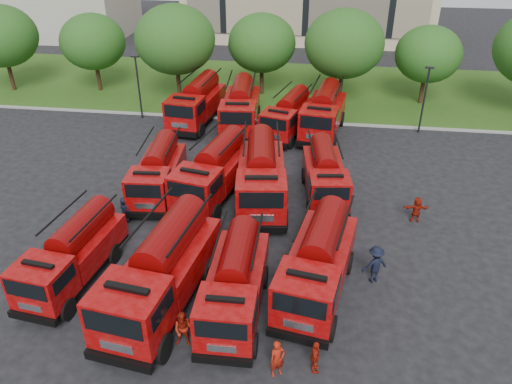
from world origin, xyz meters
TOP-DOWN VIEW (x-y plane):
  - ground at (0.00, 0.00)m, footprint 140.00×140.00m
  - lawn at (0.00, 26.00)m, footprint 70.00×16.00m
  - curb at (0.00, 17.90)m, footprint 70.00×0.30m
  - tree_0 at (-24.00, 22.00)m, footprint 6.30×6.30m
  - tree_1 at (-16.00, 23.00)m, footprint 5.71×5.71m
  - tree_2 at (-8.00, 21.50)m, footprint 6.72×6.72m
  - tree_3 at (-1.00, 24.00)m, footprint 5.88×5.88m
  - tree_4 at (6.00, 22.50)m, footprint 6.55×6.55m
  - tree_5 at (13.00, 23.50)m, footprint 5.46×5.46m
  - lamp_post_0 at (-10.00, 17.20)m, footprint 0.60×0.25m
  - lamp_post_1 at (12.00, 17.20)m, footprint 0.60×0.25m
  - fire_truck_0 at (-6.44, -2.55)m, footprint 3.07×6.73m
  - fire_truck_1 at (-1.88, -3.59)m, footprint 3.85×8.26m
  - fire_truck_2 at (1.29, -3.56)m, footprint 2.54×6.68m
  - fire_truck_3 at (4.72, -1.90)m, footprint 3.73×7.53m
  - fire_truck_4 at (-4.95, 5.64)m, footprint 2.79×6.73m
  - fire_truck_5 at (-1.59, 5.86)m, footprint 3.96×7.65m
  - fire_truck_6 at (1.27, 5.54)m, footprint 3.61×8.00m
  - fire_truck_7 at (4.92, 6.73)m, footprint 2.99×6.63m
  - fire_truck_8 at (-5.24, 16.80)m, footprint 3.44×7.72m
  - fire_truck_9 at (-1.66, 16.13)m, footprint 3.25×7.77m
  - fire_truck_10 at (2.05, 15.62)m, footprint 3.87×6.95m
  - fire_truck_11 at (4.66, 16.06)m, footprint 3.54×7.69m
  - firefighter_0 at (3.42, -6.73)m, footprint 0.74×0.69m
  - firefighter_1 at (-0.39, -5.80)m, footprint 0.84×0.49m
  - firefighter_2 at (4.81, -6.40)m, footprint 0.56×0.91m
  - firefighter_3 at (7.38, -0.80)m, footprint 1.40×1.12m
  - firefighter_4 at (-5.91, 2.48)m, footprint 0.88×0.77m
  - firefighter_5 at (10.01, 4.63)m, footprint 1.45×0.72m

SIDE VIEW (x-z plane):
  - ground at x=0.00m, z-range 0.00..0.00m
  - firefighter_0 at x=3.42m, z-range -0.82..0.82m
  - firefighter_1 at x=-0.39m, z-range -0.85..0.85m
  - firefighter_2 at x=4.81m, z-range -0.74..0.74m
  - firefighter_3 at x=7.38m, z-range -0.96..0.96m
  - firefighter_4 at x=-5.91m, z-range -0.76..0.76m
  - firefighter_5 at x=10.01m, z-range -0.76..0.76m
  - lawn at x=0.00m, z-range 0.00..0.12m
  - curb at x=0.00m, z-range 0.00..0.14m
  - fire_truck_7 at x=4.92m, z-range 0.01..2.93m
  - fire_truck_0 at x=-6.44m, z-range 0.01..2.97m
  - fire_truck_4 at x=-4.95m, z-range 0.01..3.01m
  - fire_truck_10 at x=2.05m, z-range 0.01..3.01m
  - fire_truck_2 at x=1.29m, z-range 0.01..3.03m
  - fire_truck_3 at x=4.72m, z-range 0.01..3.29m
  - fire_truck_5 at x=-1.59m, z-range 0.01..3.33m
  - fire_truck_11 at x=4.66m, z-range 0.01..3.38m
  - fire_truck_8 at x=-5.24m, z-range 0.01..3.41m
  - fire_truck_9 at x=-1.66m, z-range 0.01..3.46m
  - fire_truck_6 at x=1.27m, z-range 0.01..3.53m
  - fire_truck_1 at x=-1.88m, z-range 0.01..3.63m
  - lamp_post_0 at x=-10.00m, z-range 0.34..5.45m
  - lamp_post_1 at x=12.00m, z-range 0.34..5.45m
  - tree_5 at x=13.00m, z-range 1.01..7.69m
  - tree_1 at x=-16.00m, z-range 1.06..8.04m
  - tree_3 at x=-1.00m, z-range 1.09..8.28m
  - tree_0 at x=-24.00m, z-range 1.17..8.87m
  - tree_4 at x=6.00m, z-range 1.21..9.23m
  - tree_2 at x=-8.00m, z-range 1.25..9.46m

